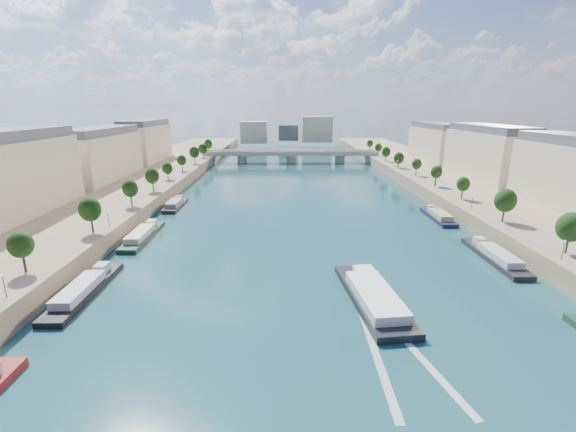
{
  "coord_description": "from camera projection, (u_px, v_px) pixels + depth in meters",
  "views": [
    {
      "loc": [
        -6.11,
        -29.1,
        36.12
      ],
      "look_at": [
        -4.37,
        79.06,
        5.0
      ],
      "focal_mm": 24.0,
      "sensor_mm": 36.0,
      "label": 1
    }
  ],
  "objects": [
    {
      "name": "ground",
      "position": [
        300.0,
        213.0,
        134.14
      ],
      "size": [
        700.0,
        700.0,
        0.0
      ],
      "primitive_type": "plane",
      "color": "#0B2531",
      "rests_on": "ground"
    },
    {
      "name": "quay_left",
      "position": [
        91.0,
        207.0,
        132.33
      ],
      "size": [
        44.0,
        520.0,
        5.0
      ],
      "primitive_type": "cube",
      "color": "#9E8460",
      "rests_on": "ground"
    },
    {
      "name": "quay_right",
      "position": [
        505.0,
        205.0,
        134.56
      ],
      "size": [
        44.0,
        520.0,
        5.0
      ],
      "primitive_type": "cube",
      "color": "#9E8460",
      "rests_on": "ground"
    },
    {
      "name": "pave_left",
      "position": [
        134.0,
        200.0,
        131.86
      ],
      "size": [
        14.0,
        520.0,
        0.1
      ],
      "primitive_type": "cube",
      "color": "gray",
      "rests_on": "quay_left"
    },
    {
      "name": "pave_right",
      "position": [
        463.0,
        198.0,
        133.62
      ],
      "size": [
        14.0,
        520.0,
        0.1
      ],
      "primitive_type": "cube",
      "color": "gray",
      "rests_on": "quay_right"
    },
    {
      "name": "trees_left",
      "position": [
        140.0,
        183.0,
        132.31
      ],
      "size": [
        4.8,
        268.8,
        8.26
      ],
      "color": "#382B1E",
      "rests_on": "ground"
    },
    {
      "name": "trees_right",
      "position": [
        448.0,
        178.0,
        141.7
      ],
      "size": [
        4.8,
        268.8,
        8.26
      ],
      "color": "#382B1E",
      "rests_on": "ground"
    },
    {
      "name": "lamps_left",
      "position": [
        135.0,
        199.0,
        121.56
      ],
      "size": [
        0.36,
        200.36,
        4.28
      ],
      "color": "black",
      "rests_on": "ground"
    },
    {
      "name": "lamps_right",
      "position": [
        446.0,
        188.0,
        137.6
      ],
      "size": [
        0.36,
        200.36,
        4.28
      ],
      "color": "black",
      "rests_on": "ground"
    },
    {
      "name": "buildings_left",
      "position": [
        65.0,
        162.0,
        139.81
      ],
      "size": [
        16.0,
        226.0,
        23.2
      ],
      "color": "beige",
      "rests_on": "ground"
    },
    {
      "name": "buildings_right",
      "position": [
        527.0,
        161.0,
        142.43
      ],
      "size": [
        16.0,
        226.0,
        23.2
      ],
      "color": "beige",
      "rests_on": "ground"
    },
    {
      "name": "skyline",
      "position": [
        292.0,
        131.0,
        341.07
      ],
      "size": [
        79.0,
        42.0,
        22.0
      ],
      "color": "beige",
      "rests_on": "ground"
    },
    {
      "name": "bridge",
      "position": [
        291.0,
        155.0,
        250.85
      ],
      "size": [
        112.0,
        12.0,
        8.15
      ],
      "color": "#C1B79E",
      "rests_on": "ground"
    },
    {
      "name": "tour_barge",
      "position": [
        373.0,
        297.0,
        73.24
      ],
      "size": [
        10.79,
        28.7,
        3.8
      ],
      "rotation": [
        0.0,
        0.0,
        0.1
      ],
      "color": "black",
      "rests_on": "ground"
    },
    {
      "name": "wake",
      "position": [
        398.0,
        356.0,
        57.59
      ],
      "size": [
        10.74,
        26.02,
        0.04
      ],
      "color": "silver",
      "rests_on": "ground"
    },
    {
      "name": "moored_barges_left",
      "position": [
        82.0,
        293.0,
        75.35
      ],
      "size": [
        5.0,
        150.0,
        3.6
      ],
      "color": "#1A1E3A",
      "rests_on": "ground"
    },
    {
      "name": "moored_barges_right",
      "position": [
        541.0,
        289.0,
        76.64
      ],
      "size": [
        5.0,
        123.41,
        3.6
      ],
      "color": "black",
      "rests_on": "ground"
    }
  ]
}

